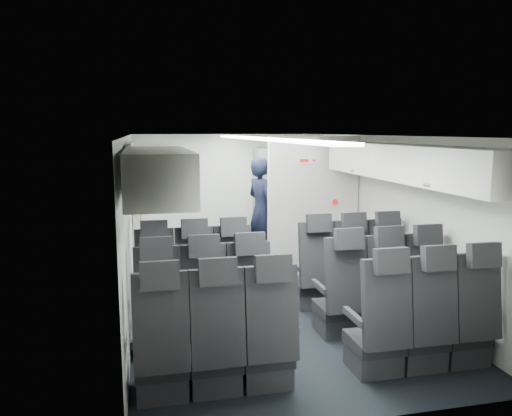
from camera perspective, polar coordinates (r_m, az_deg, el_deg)
name	(u,v)px	position (r m, az deg, el deg)	size (l,w,h in m)	color
cabin_shell	(263,215)	(6.55, 0.77, -0.75)	(3.41, 6.01, 2.16)	black
seat_row_front	(273,279)	(6.21, 1.93, -8.12)	(3.33, 0.56, 1.24)	black
seat_row_mid	(294,303)	(5.39, 4.40, -10.82)	(3.33, 0.56, 1.24)	black
seat_row_rear	(324,337)	(4.60, 7.81, -14.44)	(3.33, 0.56, 1.24)	black
overhead_bin_left_rear	(157,173)	(4.30, -11.21, 3.92)	(0.53, 1.80, 0.40)	silver
overhead_bin_left_front_open	(149,171)	(6.05, -12.08, 4.11)	(0.64, 1.70, 0.72)	#9E9E93
overhead_bin_right_rear	(452,168)	(5.19, 21.48, 4.30)	(0.53, 1.80, 0.40)	silver
overhead_bin_right_front	(371,158)	(6.71, 13.06, 5.57)	(0.53, 1.70, 0.40)	silver
bulkhead_partition	(313,207)	(7.59, 6.56, 0.15)	(1.40, 0.15, 2.13)	silver
galley_unit	(278,198)	(9.42, 2.51, 1.11)	(0.85, 0.52, 1.90)	#939399
boarding_door	(136,213)	(7.94, -13.51, -0.55)	(0.12, 1.27, 1.86)	silver
flight_attendant	(261,211)	(8.35, 0.62, -0.30)	(0.65, 0.43, 1.78)	black
carry_on_bag	(157,166)	(5.95, -11.26, 4.69)	(0.36, 0.25, 0.21)	black
papers	(273,202)	(8.32, 1.97, 0.68)	(0.22, 0.02, 0.15)	white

